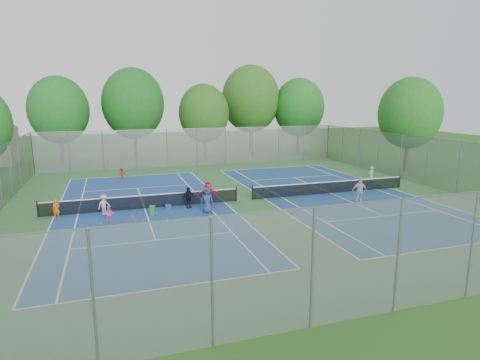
% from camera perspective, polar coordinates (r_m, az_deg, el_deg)
% --- Properties ---
extents(ground, '(120.00, 120.00, 0.00)m').
position_cam_1_polar(ground, '(28.75, 0.62, -2.92)').
color(ground, '#23531A').
rests_on(ground, ground).
extents(court_pad, '(32.00, 32.00, 0.01)m').
position_cam_1_polar(court_pad, '(28.75, 0.62, -2.91)').
color(court_pad, '#2F6434').
rests_on(court_pad, ground).
extents(court_left, '(10.97, 23.77, 0.01)m').
position_cam_1_polar(court_left, '(27.39, -13.42, -3.95)').
color(court_left, navy).
rests_on(court_left, court_pad).
extents(court_right, '(10.97, 23.77, 0.01)m').
position_cam_1_polar(court_right, '(31.63, 12.73, -1.83)').
color(court_right, navy).
rests_on(court_right, court_pad).
extents(net_left, '(12.87, 0.10, 0.91)m').
position_cam_1_polar(net_left, '(27.27, -13.47, -3.06)').
color(net_left, black).
rests_on(net_left, ground).
extents(net_right, '(12.87, 0.10, 0.91)m').
position_cam_1_polar(net_right, '(31.53, 12.76, -1.06)').
color(net_right, black).
rests_on(net_right, ground).
extents(fence_north, '(32.00, 0.10, 4.00)m').
position_cam_1_polar(fence_north, '(43.60, -6.16, 4.69)').
color(fence_north, gray).
rests_on(fence_north, ground).
extents(fence_south, '(32.00, 0.10, 4.00)m').
position_cam_1_polar(fence_south, '(14.64, 21.50, -10.13)').
color(fence_south, gray).
rests_on(fence_south, ground).
extents(fence_east, '(0.10, 32.00, 4.00)m').
position_cam_1_polar(fence_east, '(36.65, 25.07, 2.34)').
color(fence_east, gray).
rests_on(fence_east, ground).
extents(tree_nw, '(6.40, 6.40, 9.58)m').
position_cam_1_polar(tree_nw, '(48.63, -24.39, 9.05)').
color(tree_nw, '#443326').
rests_on(tree_nw, ground).
extents(tree_nl, '(7.20, 7.20, 10.69)m').
position_cam_1_polar(tree_nl, '(49.44, -14.94, 10.46)').
color(tree_nl, '#443326').
rests_on(tree_nl, ground).
extents(tree_nc, '(6.00, 6.00, 8.85)m').
position_cam_1_polar(tree_nc, '(48.63, -5.16, 9.43)').
color(tree_nc, '#443326').
rests_on(tree_nc, ground).
extents(tree_nr, '(7.60, 7.60, 11.42)m').
position_cam_1_polar(tree_nr, '(53.45, 1.54, 11.44)').
color(tree_nr, '#443326').
rests_on(tree_nr, ground).
extents(tree_ne, '(6.60, 6.60, 9.77)m').
position_cam_1_polar(tree_ne, '(53.97, 8.37, 10.18)').
color(tree_ne, '#443326').
rests_on(tree_ne, ground).
extents(tree_side_e, '(6.00, 6.00, 9.20)m').
position_cam_1_polar(tree_side_e, '(42.77, 22.98, 8.74)').
color(tree_side_e, '#443326').
rests_on(tree_side_e, ground).
extents(ball_crate, '(0.36, 0.36, 0.30)m').
position_cam_1_polar(ball_crate, '(27.01, -10.21, -3.74)').
color(ball_crate, '#1A3CC3').
rests_on(ball_crate, ground).
extents(ball_hopper, '(0.39, 0.39, 0.63)m').
position_cam_1_polar(ball_hopper, '(25.62, -12.35, -4.29)').
color(ball_hopper, green).
rests_on(ball_hopper, ground).
extents(student_a, '(0.50, 0.40, 1.19)m').
position_cam_1_polar(student_a, '(26.80, -24.68, -3.78)').
color(student_a, '#CC6B13').
rests_on(student_a, ground).
extents(student_b, '(0.49, 0.39, 1.01)m').
position_cam_1_polar(student_b, '(24.85, -18.06, -4.65)').
color(student_b, pink).
rests_on(student_b, ground).
extents(student_c, '(0.96, 0.87, 1.30)m').
position_cam_1_polar(student_c, '(26.58, -18.78, -3.32)').
color(student_c, beige).
rests_on(student_c, ground).
extents(student_d, '(0.91, 0.58, 1.44)m').
position_cam_1_polar(student_d, '(26.79, -7.37, -2.51)').
color(student_d, black).
rests_on(student_d, ground).
extents(student_e, '(0.95, 0.80, 1.65)m').
position_cam_1_polar(student_e, '(25.57, -4.71, -2.90)').
color(student_e, navy).
rests_on(student_e, ground).
extents(student_f, '(1.55, 0.52, 1.66)m').
position_cam_1_polar(student_f, '(27.24, -4.53, -1.98)').
color(student_f, red).
rests_on(student_f, ground).
extents(child_far_baseline, '(0.80, 0.59, 1.10)m').
position_cam_1_polar(child_far_baseline, '(37.43, -16.45, 0.88)').
color(child_far_baseline, '#A01A16').
rests_on(child_far_baseline, ground).
extents(instructor, '(0.70, 0.56, 1.67)m').
position_cam_1_polar(instructor, '(34.99, 18.11, 0.53)').
color(instructor, '#9B9C9E').
rests_on(instructor, ground).
extents(teen_court_b, '(1.14, 0.70, 1.81)m').
position_cam_1_polar(teen_court_b, '(28.91, 16.64, -1.49)').
color(teen_court_b, beige).
rests_on(teen_court_b, ground).
extents(tennis_ball_0, '(0.07, 0.07, 0.07)m').
position_cam_1_polar(tennis_ball_0, '(23.11, -2.71, -6.51)').
color(tennis_ball_0, '#DCEB36').
rests_on(tennis_ball_0, ground).
extents(tennis_ball_1, '(0.07, 0.07, 0.07)m').
position_cam_1_polar(tennis_ball_1, '(25.97, -11.77, -4.69)').
color(tennis_ball_1, gold).
rests_on(tennis_ball_1, ground).
extents(tennis_ball_2, '(0.07, 0.07, 0.07)m').
position_cam_1_polar(tennis_ball_2, '(24.64, -13.61, -5.67)').
color(tennis_ball_2, '#BED231').
rests_on(tennis_ball_2, ground).
extents(tennis_ball_3, '(0.07, 0.07, 0.07)m').
position_cam_1_polar(tennis_ball_3, '(24.56, -10.29, -5.59)').
color(tennis_ball_3, yellow).
rests_on(tennis_ball_3, ground).
extents(tennis_ball_4, '(0.07, 0.07, 0.07)m').
position_cam_1_polar(tennis_ball_4, '(24.05, -19.49, -6.45)').
color(tennis_ball_4, '#CCF438').
rests_on(tennis_ball_4, ground).
extents(tennis_ball_5, '(0.07, 0.07, 0.07)m').
position_cam_1_polar(tennis_ball_5, '(21.73, -8.78, -7.83)').
color(tennis_ball_5, '#CDD130').
rests_on(tennis_ball_5, ground).
extents(tennis_ball_6, '(0.07, 0.07, 0.07)m').
position_cam_1_polar(tennis_ball_6, '(24.97, -13.28, -5.42)').
color(tennis_ball_6, gold).
rests_on(tennis_ball_6, ground).
extents(tennis_ball_7, '(0.07, 0.07, 0.07)m').
position_cam_1_polar(tennis_ball_7, '(26.29, -13.95, -4.59)').
color(tennis_ball_7, gold).
rests_on(tennis_ball_7, ground).
extents(tennis_ball_8, '(0.07, 0.07, 0.07)m').
position_cam_1_polar(tennis_ball_8, '(23.31, -3.63, -6.36)').
color(tennis_ball_8, gold).
rests_on(tennis_ball_8, ground).
extents(tennis_ball_9, '(0.07, 0.07, 0.07)m').
position_cam_1_polar(tennis_ball_9, '(24.19, -23.31, -6.64)').
color(tennis_ball_9, '#C2DF33').
rests_on(tennis_ball_9, ground).
extents(tennis_ball_10, '(0.07, 0.07, 0.07)m').
position_cam_1_polar(tennis_ball_10, '(24.82, -19.17, -5.87)').
color(tennis_ball_10, '#C3D331').
rests_on(tennis_ball_10, ground).
extents(tennis_ball_11, '(0.07, 0.07, 0.07)m').
position_cam_1_polar(tennis_ball_11, '(25.69, -15.05, -5.03)').
color(tennis_ball_11, '#D4EE37').
rests_on(tennis_ball_11, ground).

